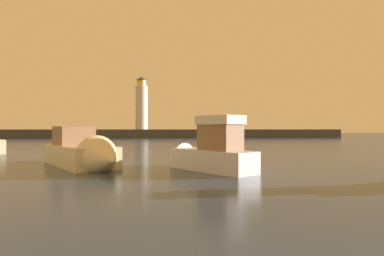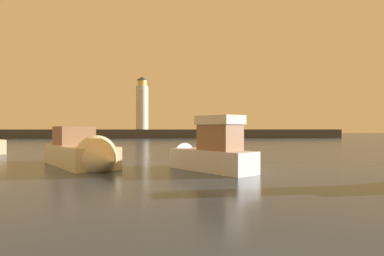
# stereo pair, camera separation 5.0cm
# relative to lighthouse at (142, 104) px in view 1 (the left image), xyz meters

# --- Properties ---
(ground_plane) EXTENTS (220.47, 220.47, 0.00)m
(ground_plane) POSITION_rel_lighthouse_xyz_m (6.93, -36.75, -7.94)
(ground_plane) COLOR #2D3D51
(breakwater) EXTENTS (82.61, 5.38, 2.02)m
(breakwater) POSITION_rel_lighthouse_xyz_m (6.93, 0.00, -6.93)
(breakwater) COLOR #423F3D
(breakwater) RESTS_ON ground_plane
(lighthouse) EXTENTS (2.86, 2.86, 12.51)m
(lighthouse) POSITION_rel_lighthouse_xyz_m (0.00, 0.00, 0.00)
(lighthouse) COLOR silver
(lighthouse) RESTS_ON breakwater
(motorboat_0) EXTENTS (4.99, 6.11, 3.11)m
(motorboat_0) POSITION_rel_lighthouse_xyz_m (7.00, -58.72, -6.93)
(motorboat_0) COLOR silver
(motorboat_0) RESTS_ON ground_plane
(motorboat_2) EXTENTS (6.51, 8.42, 2.93)m
(motorboat_2) POSITION_rel_lighthouse_xyz_m (0.23, -57.00, -7.13)
(motorboat_2) COLOR beige
(motorboat_2) RESTS_ON ground_plane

